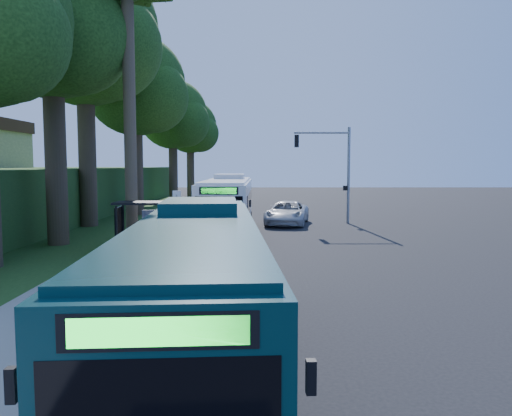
{
  "coord_description": "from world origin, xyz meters",
  "views": [
    {
      "loc": [
        -2.09,
        -26.31,
        4.26
      ],
      "look_at": [
        -1.98,
        1.0,
        1.91
      ],
      "focal_mm": 35.0,
      "sensor_mm": 36.0,
      "label": 1
    }
  ],
  "objects_px": {
    "teal_bus": "(197,291)",
    "pickup": "(287,213)",
    "bus_shelter": "(145,217)",
    "white_bus": "(228,206)"
  },
  "relations": [
    {
      "from": "teal_bus",
      "to": "pickup",
      "type": "relative_size",
      "value": 1.95
    },
    {
      "from": "pickup",
      "to": "teal_bus",
      "type": "bearing_deg",
      "value": -87.42
    },
    {
      "from": "bus_shelter",
      "to": "pickup",
      "type": "distance_m",
      "value": 14.47
    },
    {
      "from": "white_bus",
      "to": "bus_shelter",
      "type": "bearing_deg",
      "value": -116.98
    },
    {
      "from": "bus_shelter",
      "to": "teal_bus",
      "type": "relative_size",
      "value": 0.28
    },
    {
      "from": "bus_shelter",
      "to": "white_bus",
      "type": "distance_m",
      "value": 7.64
    },
    {
      "from": "teal_bus",
      "to": "pickup",
      "type": "height_order",
      "value": "teal_bus"
    },
    {
      "from": "pickup",
      "to": "white_bus",
      "type": "bearing_deg",
      "value": -115.07
    },
    {
      "from": "white_bus",
      "to": "pickup",
      "type": "height_order",
      "value": "white_bus"
    },
    {
      "from": "teal_bus",
      "to": "pickup",
      "type": "distance_m",
      "value": 25.96
    }
  ]
}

